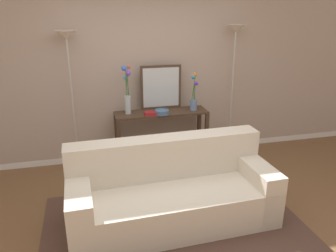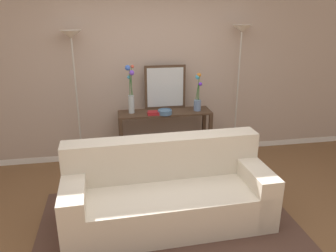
{
  "view_description": "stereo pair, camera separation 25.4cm",
  "coord_description": "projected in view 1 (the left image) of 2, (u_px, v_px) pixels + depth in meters",
  "views": [
    {
      "loc": [
        -0.87,
        -2.8,
        2.18
      ],
      "look_at": [
        0.06,
        0.9,
        0.84
      ],
      "focal_mm": 35.42,
      "sensor_mm": 36.0,
      "label": 1
    },
    {
      "loc": [
        -0.62,
        -2.85,
        2.18
      ],
      "look_at": [
        0.06,
        0.9,
        0.84
      ],
      "focal_mm": 35.42,
      "sensor_mm": 36.0,
      "label": 2
    }
  ],
  "objects": [
    {
      "name": "area_rug",
      "position": [
        175.0,
        227.0,
        3.5
      ],
      "size": [
        2.73,
        1.84,
        0.01
      ],
      "color": "#51382D",
      "rests_on": "ground"
    },
    {
      "name": "wall_mirror",
      "position": [
        161.0,
        87.0,
        4.81
      ],
      "size": [
        0.6,
        0.02,
        0.64
      ],
      "color": "#473323",
      "rests_on": "console_table"
    },
    {
      "name": "book_row_under_console",
      "position": [
        141.0,
        161.0,
        4.94
      ],
      "size": [
        0.47,
        0.18,
        0.13
      ],
      "color": "tan",
      "rests_on": "ground"
    },
    {
      "name": "vase_tall_flowers",
      "position": [
        127.0,
        93.0,
        4.58
      ],
      "size": [
        0.12,
        0.11,
        0.68
      ],
      "color": "silver",
      "rests_on": "console_table"
    },
    {
      "name": "couch",
      "position": [
        171.0,
        194.0,
        3.55
      ],
      "size": [
        2.17,
        0.91,
        0.88
      ],
      "color": "beige",
      "rests_on": "ground"
    },
    {
      "name": "back_wall",
      "position": [
        145.0,
        57.0,
        4.82
      ],
      "size": [
        12.0,
        0.15,
        3.07
      ],
      "color": "white",
      "rests_on": "ground"
    },
    {
      "name": "ground_plane",
      "position": [
        183.0,
        230.0,
        3.49
      ],
      "size": [
        16.0,
        16.0,
        0.02
      ],
      "primitive_type": "cube",
      "color": "brown"
    },
    {
      "name": "floor_lamp_left",
      "position": [
        69.0,
        64.0,
        4.31
      ],
      "size": [
        0.28,
        0.28,
        1.93
      ],
      "color": "#B7B2A8",
      "rests_on": "ground"
    },
    {
      "name": "console_table",
      "position": [
        161.0,
        127.0,
        4.84
      ],
      "size": [
        1.34,
        0.38,
        0.8
      ],
      "color": "#473323",
      "rests_on": "ground"
    },
    {
      "name": "fruit_bowl",
      "position": [
        162.0,
        112.0,
        4.63
      ],
      "size": [
        0.2,
        0.2,
        0.07
      ],
      "color": "#4C7093",
      "rests_on": "console_table"
    },
    {
      "name": "vase_short_flowers",
      "position": [
        194.0,
        97.0,
        4.78
      ],
      "size": [
        0.11,
        0.12,
        0.54
      ],
      "color": "#6B84AD",
      "rests_on": "console_table"
    },
    {
      "name": "floor_lamp_right",
      "position": [
        234.0,
        55.0,
        4.84
      ],
      "size": [
        0.28,
        0.28,
        1.98
      ],
      "color": "#B7B2A8",
      "rests_on": "ground"
    },
    {
      "name": "book_stack",
      "position": [
        151.0,
        113.0,
        4.62
      ],
      "size": [
        0.18,
        0.15,
        0.04
      ],
      "color": "maroon",
      "rests_on": "console_table"
    }
  ]
}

